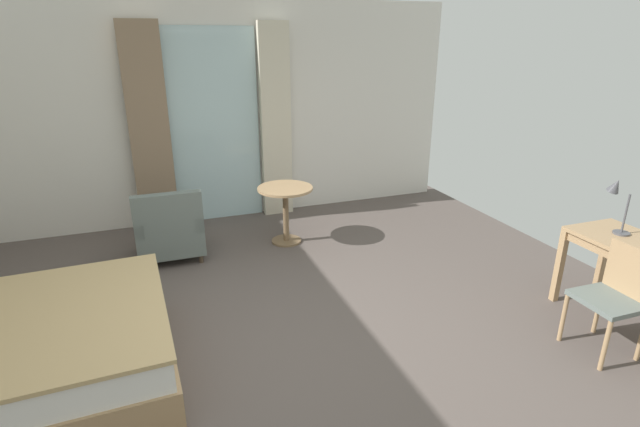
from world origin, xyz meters
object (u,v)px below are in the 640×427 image
Objects in this scene: bed at (3,360)px; armchair_by_window at (169,231)px; desk_chair at (616,293)px; desk_lamp at (617,196)px; round_cafe_table at (285,202)px.

armchair_by_window is (1.24, 1.93, 0.05)m from bed.
bed reaches higher than desk_chair.
bed is at bearing 166.38° from desk_chair.
desk_lamp reaches higher than round_cafe_table.
desk_lamp is at bearing 46.76° from desk_chair.
desk_chair is 3.48m from round_cafe_table.
round_cafe_table is at bearing 133.59° from desk_lamp.
armchair_by_window reaches higher than round_cafe_table.
desk_lamp is at bearing -46.41° from round_cafe_table.
round_cafe_table is (1.36, -0.01, 0.18)m from armchair_by_window.
desk_chair is at bearing -13.62° from bed.
bed is at bearing 174.01° from desk_lamp.
armchair_by_window is at bearing 57.24° from bed.
desk_lamp is 0.56× the size of armchair_by_window.
round_cafe_table is (-1.80, 2.98, 0.01)m from desk_chair.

